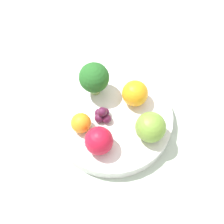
{
  "coord_description": "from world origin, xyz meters",
  "views": [
    {
      "loc": [
        0.16,
        -0.22,
        0.53
      ],
      "look_at": [
        0.0,
        0.0,
        0.06
      ],
      "focal_mm": 50.0,
      "sensor_mm": 36.0,
      "label": 1
    }
  ],
  "objects_px": {
    "bowl": "(112,118)",
    "broccoli": "(94,78)",
    "apple_red": "(99,141)",
    "orange_front": "(135,93)",
    "apple_green": "(151,127)",
    "grape_cluster": "(102,115)",
    "orange_back": "(81,123)"
  },
  "relations": [
    {
      "from": "bowl",
      "to": "apple_green",
      "type": "relative_size",
      "value": 4.21
    },
    {
      "from": "apple_red",
      "to": "bowl",
      "type": "bearing_deg",
      "value": 107.89
    },
    {
      "from": "broccoli",
      "to": "orange_front",
      "type": "bearing_deg",
      "value": 21.06
    },
    {
      "from": "bowl",
      "to": "orange_front",
      "type": "bearing_deg",
      "value": 73.78
    },
    {
      "from": "apple_green",
      "to": "grape_cluster",
      "type": "relative_size",
      "value": 1.64
    },
    {
      "from": "orange_front",
      "to": "apple_red",
      "type": "bearing_deg",
      "value": -87.0
    },
    {
      "from": "orange_front",
      "to": "grape_cluster",
      "type": "bearing_deg",
      "value": -110.81
    },
    {
      "from": "orange_front",
      "to": "grape_cluster",
      "type": "relative_size",
      "value": 1.48
    },
    {
      "from": "bowl",
      "to": "apple_red",
      "type": "height_order",
      "value": "apple_red"
    },
    {
      "from": "broccoli",
      "to": "orange_front",
      "type": "distance_m",
      "value": 0.08
    },
    {
      "from": "bowl",
      "to": "grape_cluster",
      "type": "distance_m",
      "value": 0.03
    },
    {
      "from": "broccoli",
      "to": "apple_green",
      "type": "height_order",
      "value": "broccoli"
    },
    {
      "from": "bowl",
      "to": "apple_green",
      "type": "height_order",
      "value": "apple_green"
    },
    {
      "from": "apple_green",
      "to": "orange_back",
      "type": "relative_size",
      "value": 1.49
    },
    {
      "from": "bowl",
      "to": "broccoli",
      "type": "height_order",
      "value": "broccoli"
    },
    {
      "from": "broccoli",
      "to": "orange_front",
      "type": "height_order",
      "value": "broccoli"
    },
    {
      "from": "orange_front",
      "to": "orange_back",
      "type": "xyz_separation_m",
      "value": [
        -0.04,
        -0.1,
        -0.01
      ]
    },
    {
      "from": "broccoli",
      "to": "orange_front",
      "type": "relative_size",
      "value": 1.49
    },
    {
      "from": "apple_red",
      "to": "orange_front",
      "type": "xyz_separation_m",
      "value": [
        -0.01,
        0.11,
        -0.0
      ]
    },
    {
      "from": "grape_cluster",
      "to": "orange_front",
      "type": "bearing_deg",
      "value": 69.19
    },
    {
      "from": "apple_red",
      "to": "orange_front",
      "type": "height_order",
      "value": "same"
    },
    {
      "from": "apple_green",
      "to": "grape_cluster",
      "type": "xyz_separation_m",
      "value": [
        -0.08,
        -0.02,
        -0.01
      ]
    },
    {
      "from": "bowl",
      "to": "broccoli",
      "type": "distance_m",
      "value": 0.08
    },
    {
      "from": "apple_red",
      "to": "grape_cluster",
      "type": "distance_m",
      "value": 0.06
    },
    {
      "from": "apple_red",
      "to": "orange_front",
      "type": "relative_size",
      "value": 1.02
    },
    {
      "from": "orange_back",
      "to": "grape_cluster",
      "type": "bearing_deg",
      "value": 65.88
    },
    {
      "from": "bowl",
      "to": "apple_green",
      "type": "bearing_deg",
      "value": 6.18
    },
    {
      "from": "orange_back",
      "to": "grape_cluster",
      "type": "xyz_separation_m",
      "value": [
        0.02,
        0.04,
        -0.01
      ]
    },
    {
      "from": "broccoli",
      "to": "apple_red",
      "type": "distance_m",
      "value": 0.11
    },
    {
      "from": "apple_red",
      "to": "orange_front",
      "type": "distance_m",
      "value": 0.11
    },
    {
      "from": "orange_back",
      "to": "apple_green",
      "type": "bearing_deg",
      "value": 30.91
    },
    {
      "from": "bowl",
      "to": "apple_red",
      "type": "xyz_separation_m",
      "value": [
        0.02,
        -0.06,
        0.04
      ]
    }
  ]
}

